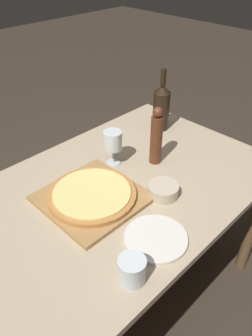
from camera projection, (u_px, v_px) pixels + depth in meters
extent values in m
plane|color=#382D23|center=(117.00, 293.00, 1.83)|extent=(12.00, 12.00, 0.00)
cube|color=tan|center=(114.00, 191.00, 1.39)|extent=(0.91, 1.44, 0.03)
cylinder|color=brown|center=(146.00, 163.00, 2.22)|extent=(0.06, 0.06, 0.73)
cube|color=#A87A47|center=(92.00, 198.00, 1.32)|extent=(0.38, 0.38, 0.02)
cylinder|color=#BC7A3D|center=(92.00, 194.00, 1.31)|extent=(0.36, 0.36, 0.02)
cylinder|color=#EAD67A|center=(92.00, 192.00, 1.31)|extent=(0.31, 0.31, 0.01)
cylinder|color=black|center=(161.00, 111.00, 1.74)|extent=(0.09, 0.09, 0.21)
cone|color=black|center=(163.00, 89.00, 1.67)|extent=(0.09, 0.09, 0.04)
cylinder|color=black|center=(163.00, 77.00, 1.63)|extent=(0.03, 0.03, 0.08)
cylinder|color=#5B2D19|center=(156.00, 140.00, 1.48)|extent=(0.05, 0.05, 0.23)
sphere|color=#5B2D19|center=(158.00, 112.00, 1.39)|extent=(0.05, 0.05, 0.05)
cylinder|color=silver|center=(113.00, 163.00, 1.53)|extent=(0.07, 0.07, 0.00)
cylinder|color=silver|center=(113.00, 155.00, 1.51)|extent=(0.01, 0.01, 0.08)
cylinder|color=silver|center=(113.00, 140.00, 1.46)|extent=(0.08, 0.08, 0.09)
cylinder|color=beige|center=(163.00, 190.00, 1.34)|extent=(0.13, 0.13, 0.05)
cylinder|color=silver|center=(132.00, 270.00, 1.00)|extent=(0.09, 0.09, 0.09)
cylinder|color=silver|center=(156.00, 238.00, 1.15)|extent=(0.23, 0.23, 0.01)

